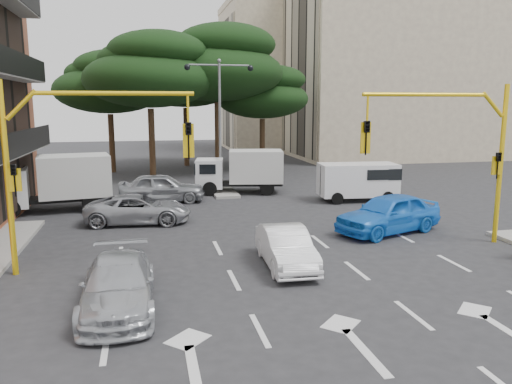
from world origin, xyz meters
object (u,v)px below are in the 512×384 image
signal_mast_right (460,142)px  street_lamp_center (220,101)px  car_white_hatch (286,247)px  car_silver_wagon (118,285)px  car_silver_cross_b (162,188)px  car_silver_cross_a (138,209)px  box_truck_b (240,172)px  car_blue_compact (388,213)px  van_white (358,182)px  box_truck_a (53,184)px  signal_mast_left (68,150)px

signal_mast_right → street_lamp_center: (-6.80, 14.01, 1.54)m
car_white_hatch → car_silver_wagon: size_ratio=0.87×
car_white_hatch → car_silver_cross_b: car_silver_cross_b is taller
signal_mast_right → car_silver_cross_a: (-11.69, 6.18, -3.24)m
street_lamp_center → box_truck_b: (1.00, -1.22, -4.15)m
street_lamp_center → car_blue_compact: street_lamp_center is taller
car_blue_compact → car_silver_cross_b: car_blue_compact is taller
signal_mast_right → car_silver_cross_a: signal_mast_right is taller
car_silver_cross_b → van_white: van_white is taller
car_silver_cross_b → box_truck_b: (4.68, 1.83, 0.50)m
car_silver_cross_b → box_truck_a: box_truck_a is taller
signal_mast_left → car_silver_cross_b: 11.81m
box_truck_a → car_blue_compact: bearing=-127.1°
van_white → box_truck_b: box_truck_b is taller
street_lamp_center → van_white: (6.86, -5.02, -4.38)m
street_lamp_center → box_truck_b: 4.44m
box_truck_b → car_white_hatch: bearing=-174.1°
car_silver_cross_a → van_white: bearing=-70.6°
car_silver_cross_b → street_lamp_center: bearing=-44.6°
car_blue_compact → van_white: size_ratio=1.14×
signal_mast_left → car_silver_wagon: bearing=-66.5°
car_silver_cross_b → van_white: 10.73m
street_lamp_center → car_silver_cross_a: street_lamp_center is taller
box_truck_a → box_truck_b: 10.47m
signal_mast_left → van_white: bearing=33.3°
car_white_hatch → car_silver_wagon: car_silver_wagon is taller
street_lamp_center → car_silver_wagon: 18.86m
signal_mast_left → box_truck_a: signal_mast_left is taller
signal_mast_left → car_white_hatch: size_ratio=1.52×
signal_mast_right → car_white_hatch: signal_mast_right is taller
car_silver_wagon → van_white: (12.16, 12.44, 0.39)m
car_blue_compact → car_silver_wagon: bearing=-81.5°
car_blue_compact → box_truck_b: (-4.25, 10.55, 0.47)m
signal_mast_left → box_truck_b: bearing=58.6°
signal_mast_left → box_truck_a: 10.25m
box_truck_a → car_silver_cross_b: bearing=-86.1°
car_white_hatch → car_silver_cross_b: 12.56m
signal_mast_left → street_lamp_center: 15.65m
signal_mast_right → van_white: signal_mast_right is taller
car_silver_cross_a → street_lamp_center: bearing=-26.0°
car_silver_wagon → signal_mast_right: bearing=16.3°
car_silver_wagon → van_white: van_white is taller
car_white_hatch → box_truck_a: bearing=131.9°
car_white_hatch → box_truck_b: bearing=87.8°
signal_mast_right → car_blue_compact: 4.10m
signal_mast_left → box_truck_b: (7.80, 12.79, -2.60)m
car_silver_wagon → car_silver_cross_b: bearing=83.9°
signal_mast_left → van_white: size_ratio=1.43×
street_lamp_center → box_truck_a: (-9.00, -4.31, -4.04)m
signal_mast_right → box_truck_a: size_ratio=1.07×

